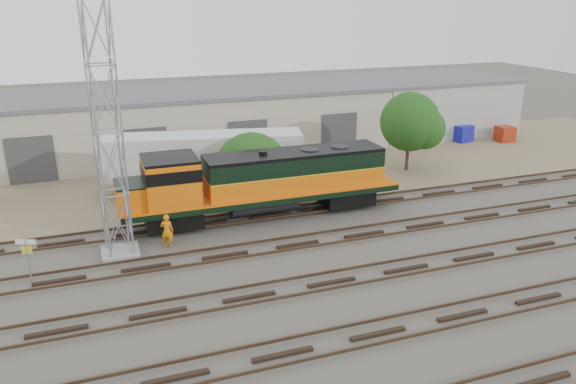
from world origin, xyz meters
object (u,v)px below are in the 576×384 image
object	(u,v)px
signal_tower	(108,136)
semi_trailer	(208,156)
locomotive	(259,182)
worker	(167,231)

from	to	relation	value
signal_tower	semi_trailer	size ratio (longest dim) A/B	0.96
locomotive	worker	xyz separation A→B (m)	(-5.82, -2.28, -1.40)
locomotive	semi_trailer	world-z (taller)	locomotive
worker	semi_trailer	bearing A→B (deg)	-93.77
semi_trailer	signal_tower	bearing A→B (deg)	-117.54
signal_tower	semi_trailer	world-z (taller)	signal_tower
signal_tower	locomotive	bearing A→B (deg)	15.35
signal_tower	semi_trailer	xyz separation A→B (m)	(6.49, 8.00, -3.74)
signal_tower	worker	xyz separation A→B (m)	(2.47, -0.01, -5.36)
signal_tower	semi_trailer	distance (m)	10.96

